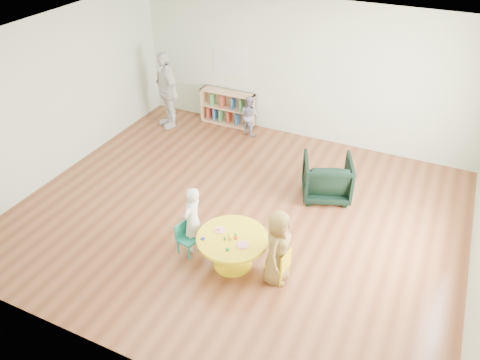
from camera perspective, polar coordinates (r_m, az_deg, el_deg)
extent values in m
plane|color=brown|center=(7.69, -0.20, -4.08)|extent=(7.00, 7.00, 0.00)
cube|color=white|center=(6.38, -0.25, 15.80)|extent=(7.00, 6.00, 0.10)
cube|color=beige|center=(9.47, 7.79, 12.98)|extent=(7.00, 0.10, 2.80)
cube|color=beige|center=(4.90, -15.72, -10.53)|extent=(7.00, 0.10, 2.80)
cube|color=beige|center=(8.85, -21.44, 9.41)|extent=(0.10, 6.00, 2.80)
cylinder|color=yellow|center=(6.65, -0.93, -8.76)|extent=(0.18, 0.18, 0.45)
cylinder|color=yellow|center=(6.79, -0.91, -10.03)|extent=(0.55, 0.55, 0.04)
cylinder|color=yellow|center=(6.48, -0.95, -7.14)|extent=(1.00, 1.00, 0.04)
cylinder|color=pink|center=(6.58, -2.48, -6.11)|extent=(0.15, 0.15, 0.01)
cylinder|color=pink|center=(6.34, 0.33, -7.92)|extent=(0.17, 0.17, 0.01)
cylinder|color=yellow|center=(6.44, -1.22, -6.90)|extent=(0.11, 0.12, 0.04)
cylinder|color=#126722|center=(6.42, -1.89, -7.14)|extent=(0.05, 0.05, 0.02)
cylinder|color=#126722|center=(6.48, -0.55, -6.66)|extent=(0.05, 0.05, 0.02)
cube|color=red|center=(6.44, -0.52, -7.07)|extent=(0.06, 0.06, 0.02)
cube|color=#D44C11|center=(6.57, -2.69, -6.15)|extent=(0.06, 0.05, 0.02)
cube|color=#1728AF|center=(6.45, -4.54, -7.14)|extent=(0.05, 0.05, 0.02)
cube|color=#126722|center=(6.27, -1.56, -8.47)|extent=(0.06, 0.06, 0.02)
cube|color=#188674|center=(6.86, -6.35, -7.16)|extent=(0.32, 0.32, 0.04)
cube|color=#188674|center=(6.84, -7.13, -5.91)|extent=(0.09, 0.27, 0.23)
cylinder|color=#188674|center=(7.06, -6.32, -7.18)|extent=(0.03, 0.03, 0.23)
cylinder|color=#188674|center=(6.95, -7.55, -8.08)|extent=(0.03, 0.03, 0.23)
cylinder|color=#188674|center=(6.94, -5.02, -7.92)|extent=(0.03, 0.03, 0.23)
cylinder|color=#188674|center=(6.83, -6.25, -8.85)|extent=(0.03, 0.03, 0.23)
cube|color=yellow|center=(6.45, 4.60, -10.24)|extent=(0.30, 0.30, 0.04)
cube|color=yellow|center=(6.32, 5.61, -9.73)|extent=(0.06, 0.27, 0.24)
cylinder|color=yellow|center=(6.44, 4.94, -12.03)|extent=(0.03, 0.03, 0.24)
cylinder|color=yellow|center=(6.58, 5.86, -10.87)|extent=(0.03, 0.03, 0.24)
cylinder|color=yellow|center=(6.51, 3.22, -11.32)|extent=(0.03, 0.03, 0.24)
cylinder|color=yellow|center=(6.65, 4.17, -10.18)|extent=(0.03, 0.03, 0.24)
cube|color=tan|center=(10.53, -4.40, 9.34)|extent=(0.03, 0.30, 0.75)
cube|color=tan|center=(10.05, 1.50, 8.19)|extent=(0.03, 0.30, 0.75)
cube|color=tan|center=(10.44, -1.48, 7.00)|extent=(1.20, 0.30, 0.03)
cube|color=tan|center=(10.13, -1.54, 10.64)|extent=(1.20, 0.30, 0.03)
cube|color=tan|center=(10.28, -1.51, 8.79)|extent=(1.14, 0.28, 0.03)
cube|color=tan|center=(10.39, -1.16, 9.09)|extent=(1.20, 0.02, 0.75)
cube|color=#C54234|center=(10.54, -3.76, 8.21)|extent=(0.04, 0.18, 0.26)
cube|color=#326BB1|center=(10.47, -3.03, 8.07)|extent=(0.04, 0.18, 0.26)
cube|color=#4EA95E|center=(10.41, -2.29, 7.92)|extent=(0.04, 0.18, 0.26)
cube|color=#C54234|center=(10.33, -1.30, 7.72)|extent=(0.04, 0.18, 0.26)
cube|color=#326BB1|center=(10.25, -0.29, 7.51)|extent=(0.04, 0.18, 0.26)
cube|color=#4EA95E|center=(10.35, -3.34, 9.84)|extent=(0.04, 0.18, 0.26)
cube|color=#C54234|center=(10.24, -2.08, 9.61)|extent=(0.04, 0.18, 0.26)
cube|color=#326BB1|center=(10.14, -0.81, 9.36)|extent=(0.04, 0.18, 0.26)
cube|color=#4EA95E|center=(10.06, 0.23, 9.16)|extent=(0.04, 0.18, 0.26)
cube|color=white|center=(10.04, -1.19, 14.18)|extent=(0.74, 0.01, 0.54)
cube|color=#F63F33|center=(10.03, -1.20, 14.17)|extent=(0.70, 0.00, 0.50)
imported|color=black|center=(8.02, 10.54, 0.27)|extent=(1.02, 1.03, 0.73)
imported|color=silver|center=(6.75, -5.82, -4.81)|extent=(0.27, 0.40, 1.06)
imported|color=yellow|center=(6.24, 4.58, -8.17)|extent=(0.41, 0.58, 1.13)
imported|color=#1C1D47|center=(9.81, 1.16, 7.88)|extent=(0.51, 0.45, 0.86)
imported|color=white|center=(10.15, -8.97, 10.80)|extent=(1.02, 0.87, 1.64)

